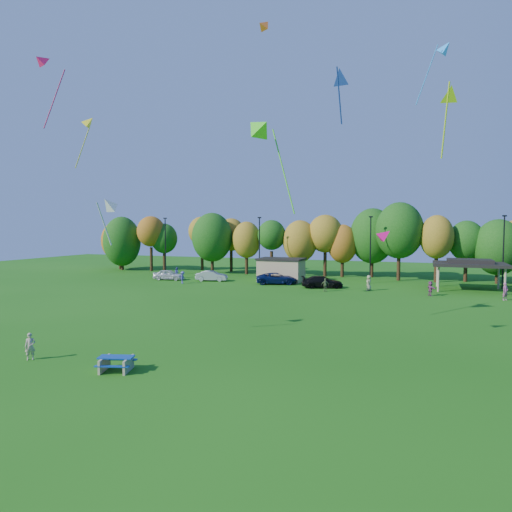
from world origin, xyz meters
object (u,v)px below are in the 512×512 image
(car_c, at_px, (277,278))
(car_d, at_px, (322,282))
(car_a, at_px, (168,275))
(picnic_table, at_px, (116,363))
(kite_flyer, at_px, (30,346))
(car_b, at_px, (212,276))

(car_c, height_order, car_d, car_c)
(car_c, bearing_deg, car_a, 74.04)
(picnic_table, relative_size, kite_flyer, 1.40)
(picnic_table, height_order, car_d, car_d)
(picnic_table, height_order, car_a, car_a)
(car_d, bearing_deg, picnic_table, 155.09)
(picnic_table, xyz_separation_m, car_a, (-19.38, 37.13, 0.29))
(kite_flyer, relative_size, car_b, 0.35)
(kite_flyer, height_order, car_c, kite_flyer)
(picnic_table, xyz_separation_m, car_d, (3.24, 36.41, 0.29))
(car_d, bearing_deg, car_b, 64.38)
(picnic_table, relative_size, car_d, 0.42)
(kite_flyer, bearing_deg, picnic_table, -41.28)
(car_d, bearing_deg, kite_flyer, 146.01)
(picnic_table, bearing_deg, car_a, 100.66)
(picnic_table, bearing_deg, car_b, 91.86)
(picnic_table, xyz_separation_m, car_c, (-3.27, 38.02, 0.30))
(car_b, relative_size, car_c, 0.81)
(car_b, bearing_deg, car_a, 83.71)
(picnic_table, distance_m, kite_flyer, 5.97)
(picnic_table, height_order, kite_flyer, kite_flyer)
(kite_flyer, xyz_separation_m, car_b, (-6.97, 38.08, -0.05))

